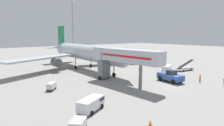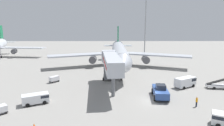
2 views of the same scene
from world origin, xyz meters
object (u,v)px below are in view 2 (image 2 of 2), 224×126
Objects in this scene: ground_crew_worker_foreground at (197,102)px; safety_cone_alpha at (34,126)px; baggage_cart_near_right at (54,79)px; apron_light_mast at (146,15)px; service_van_rear_left at (186,82)px; belt_loader_truck at (222,85)px; service_van_outer_left at (36,98)px; airplane_at_gate at (119,52)px; jet_bridge at (111,62)px; pushback_tug at (160,91)px.

ground_crew_worker_foreground reaches higher than safety_cone_alpha.
baggage_cart_near_right is 66.01m from apron_light_mast.
service_van_rear_left is 31.57m from baggage_cart_near_right.
baggage_cart_near_right is 32.53m from ground_crew_worker_foreground.
safety_cone_alpha is at bearing -154.98° from belt_loader_truck.
service_van_outer_left is 6.38× the size of safety_cone_alpha.
airplane_at_gate is at bearing 44.60° from baggage_cart_near_right.
airplane_at_gate is at bearing 82.32° from jet_bridge.
pushback_tug is 0.22× the size of apron_light_mast.
service_van_rear_left is 3.10× the size of ground_crew_worker_foreground.
service_van_outer_left is at bearing -167.96° from belt_loader_truck.
jet_bridge is at bearing -107.12° from apron_light_mast.
belt_loader_truck is at bearing 19.15° from pushback_tug.
airplane_at_gate is 63.63× the size of safety_cone_alpha.
service_van_rear_left is at bearing 171.38° from belt_loader_truck.
service_van_rear_left is at bearing 16.98° from service_van_outer_left.
service_van_rear_left is (-7.70, 1.17, 0.52)m from belt_loader_truck.
belt_loader_truck reaches higher than service_van_outer_left.
apron_light_mast is at bearing 67.95° from airplane_at_gate.
safety_cone_alpha is (3.72, -21.63, -0.44)m from baggage_cart_near_right.
jet_bridge is 2.75× the size of belt_loader_truck.
jet_bridge is 3.73× the size of service_van_outer_left.
service_van_rear_left is at bearing -90.91° from apron_light_mast.
service_van_outer_left is at bearing -172.89° from pushback_tug.
service_van_rear_left is at bearing 77.80° from ground_crew_worker_foreground.
apron_light_mast reaches higher than belt_loader_truck.
ground_crew_worker_foreground is (12.00, -31.51, -4.25)m from airplane_at_gate.
jet_bridge is (-2.85, -21.10, 0.64)m from airplane_at_gate.
safety_cone_alpha is (-13.27, -38.39, -4.82)m from airplane_at_gate.
airplane_at_gate is at bearing 61.70° from service_van_outer_left.
pushback_tug is 16.10m from belt_loader_truck.
apron_light_mast reaches higher than baggage_cart_near_right.
safety_cone_alpha is (-25.27, -6.87, -0.57)m from ground_crew_worker_foreground.
baggage_cart_near_right is (-14.14, 4.35, -5.03)m from jet_bridge.
ground_crew_worker_foreground is 71.74m from apron_light_mast.
airplane_at_gate is 34.39m from service_van_outer_left.
baggage_cart_near_right is 3.30× the size of safety_cone_alpha.
baggage_cart_near_right is 21.95m from safety_cone_alpha.
jet_bridge is at bearing 147.81° from pushback_tug.
pushback_tug is 67.94m from apron_light_mast.
service_van_outer_left is at bearing -114.91° from apron_light_mast.
service_van_outer_left is 28.22m from ground_crew_worker_foreground.
pushback_tug is at bearing -32.19° from jet_bridge.
airplane_at_gate is at bearing 124.63° from service_van_rear_left.
safety_cone_alpha is 0.03× the size of apron_light_mast.
jet_bridge is at bearing 144.96° from ground_crew_worker_foreground.
service_van_outer_left is 2.73× the size of ground_crew_worker_foreground.
apron_light_mast is at bearing 87.31° from ground_crew_worker_foreground.
airplane_at_gate is 1.68× the size of apron_light_mast.
jet_bridge reaches higher than safety_cone_alpha.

